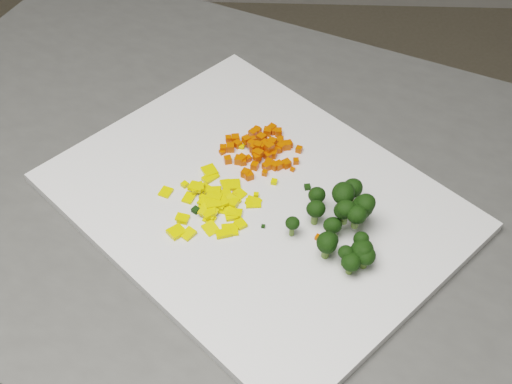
{
  "coord_description": "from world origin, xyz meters",
  "views": [
    {
      "loc": [
        0.26,
        -0.37,
        1.49
      ],
      "look_at": [
        0.24,
        0.16,
        0.92
      ],
      "focal_mm": 50.0,
      "sensor_mm": 36.0,
      "label": 1
    }
  ],
  "objects_px": {
    "counter_block": "(238,372)",
    "broccoli_pile": "(345,215)",
    "pepper_pile": "(204,200)",
    "cutting_board": "(256,202)",
    "carrot_pile": "(260,146)"
  },
  "relations": [
    {
      "from": "cutting_board",
      "to": "counter_block",
      "type": "bearing_deg",
      "value": 129.06
    },
    {
      "from": "cutting_board",
      "to": "broccoli_pile",
      "type": "bearing_deg",
      "value": -25.17
    },
    {
      "from": "counter_block",
      "to": "carrot_pile",
      "type": "height_order",
      "value": "carrot_pile"
    },
    {
      "from": "carrot_pile",
      "to": "broccoli_pile",
      "type": "xyz_separation_m",
      "value": [
        0.09,
        -0.11,
        0.01
      ]
    },
    {
      "from": "counter_block",
      "to": "pepper_pile",
      "type": "xyz_separation_m",
      "value": [
        -0.03,
        -0.05,
        0.47
      ]
    },
    {
      "from": "counter_block",
      "to": "cutting_board",
      "type": "bearing_deg",
      "value": -50.94
    },
    {
      "from": "cutting_board",
      "to": "pepper_pile",
      "type": "distance_m",
      "value": 0.06
    },
    {
      "from": "cutting_board",
      "to": "pepper_pile",
      "type": "relative_size",
      "value": 3.88
    },
    {
      "from": "pepper_pile",
      "to": "counter_block",
      "type": "bearing_deg",
      "value": 62.83
    },
    {
      "from": "counter_block",
      "to": "broccoli_pile",
      "type": "distance_m",
      "value": 0.51
    },
    {
      "from": "counter_block",
      "to": "carrot_pile",
      "type": "xyz_separation_m",
      "value": [
        0.03,
        0.03,
        0.47
      ]
    },
    {
      "from": "counter_block",
      "to": "broccoli_pile",
      "type": "height_order",
      "value": "broccoli_pile"
    },
    {
      "from": "pepper_pile",
      "to": "broccoli_pile",
      "type": "xyz_separation_m",
      "value": [
        0.15,
        -0.03,
        0.02
      ]
    },
    {
      "from": "cutting_board",
      "to": "carrot_pile",
      "type": "distance_m",
      "value": 0.07
    },
    {
      "from": "pepper_pile",
      "to": "broccoli_pile",
      "type": "relative_size",
      "value": 0.97
    }
  ]
}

